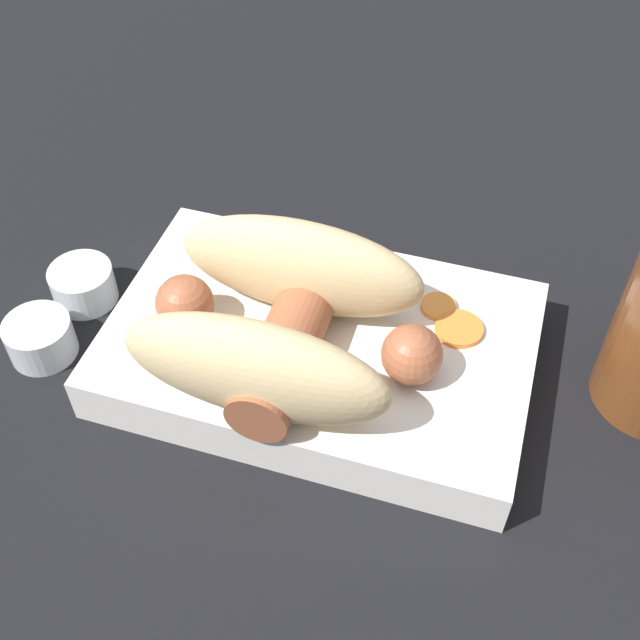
# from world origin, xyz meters

# --- Properties ---
(ground_plane) EXTENTS (3.00, 3.00, 0.00)m
(ground_plane) POSITION_xyz_m (0.00, 0.00, 0.00)
(ground_plane) COLOR black
(food_tray) EXTENTS (0.25, 0.16, 0.03)m
(food_tray) POSITION_xyz_m (0.00, 0.00, 0.02)
(food_tray) COLOR silver
(food_tray) RESTS_ON ground_plane
(bread_roll) EXTENTS (0.15, 0.12, 0.06)m
(bread_roll) POSITION_xyz_m (0.02, 0.02, 0.06)
(bread_roll) COLOR #DBBC84
(bread_roll) RESTS_ON food_tray
(sausage) EXTENTS (0.17, 0.13, 0.03)m
(sausage) POSITION_xyz_m (0.01, 0.02, 0.05)
(sausage) COLOR #9E5638
(sausage) RESTS_ON food_tray
(pickled_veggies) EXTENTS (0.05, 0.05, 0.00)m
(pickled_veggies) POSITION_xyz_m (-0.07, -0.03, 0.03)
(pickled_veggies) COLOR orange
(pickled_veggies) RESTS_ON food_tray
(condiment_cup_near) EXTENTS (0.04, 0.04, 0.03)m
(condiment_cup_near) POSITION_xyz_m (0.16, -0.01, 0.01)
(condiment_cup_near) COLOR silver
(condiment_cup_near) RESTS_ON ground_plane
(condiment_cup_far) EXTENTS (0.04, 0.04, 0.03)m
(condiment_cup_far) POSITION_xyz_m (0.17, 0.04, 0.01)
(condiment_cup_far) COLOR silver
(condiment_cup_far) RESTS_ON ground_plane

